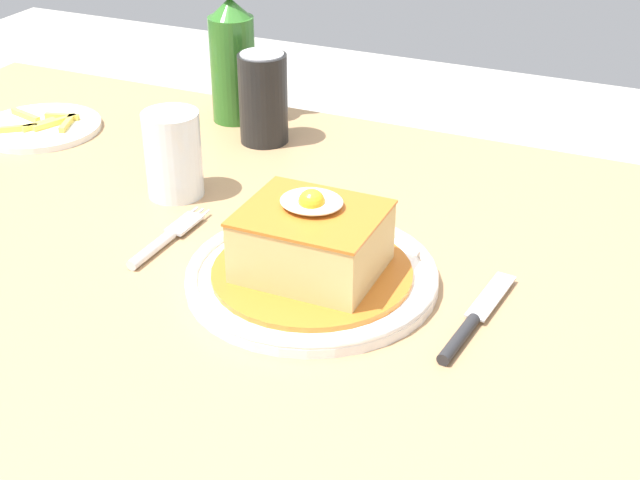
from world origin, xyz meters
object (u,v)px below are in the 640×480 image
Objects in this scene: soda_can at (263,98)px; side_plate_fries at (40,127)px; fork at (163,241)px; beer_bottle_green at (232,53)px; drinking_glass at (174,160)px; knife at (469,326)px; main_plate at (312,275)px.

soda_can reaches higher than side_plate_fries.
soda_can is 0.73× the size of side_plate_fries.
soda_can is at bearing 17.47° from side_plate_fries.
beer_bottle_green is at bearing 106.57° from fork.
side_plate_fries is (-0.28, 0.09, -0.04)m from drinking_glass.
beer_bottle_green reaches higher than side_plate_fries.
beer_bottle_green is at bearing 140.29° from knife.
soda_can reaches higher than main_plate.
soda_can is (-0.03, 0.30, 0.06)m from fork.
soda_can reaches higher than drinking_glass.
side_plate_fries is at bearing 161.78° from drinking_glass.
main_plate is at bearing -26.60° from drinking_glass.
soda_can is at bearing -35.51° from beer_bottle_green.
beer_bottle_green reaches higher than soda_can.
side_plate_fries is at bearing 157.86° from main_plate.
soda_can is at bearing 139.52° from knife.
main_plate reaches higher than side_plate_fries.
fork is 0.85× the size of knife.
knife is 0.50m from soda_can.
knife is at bearing -5.88° from main_plate.
drinking_glass is (-0.05, 0.11, 0.04)m from fork.
soda_can is (-0.21, 0.31, 0.05)m from main_plate.
main_plate is 2.07× the size of soda_can.
side_plate_fries is at bearing 161.62° from knife.
beer_bottle_green is 0.25m from drinking_glass.
beer_bottle_green reaches higher than main_plate.
knife is 1.34× the size of soda_can.
beer_bottle_green is 2.53× the size of drinking_glass.
knife is 0.43m from drinking_glass.
drinking_glass reaches higher than side_plate_fries.
drinking_glass is (0.05, -0.24, -0.05)m from beer_bottle_green.
drinking_glass is 0.30m from side_plate_fries.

